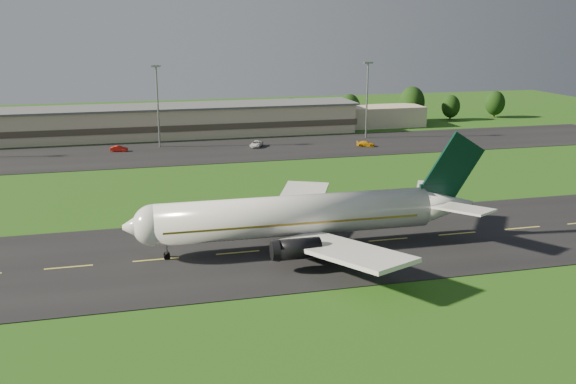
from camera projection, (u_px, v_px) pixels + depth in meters
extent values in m
plane|color=#214B12|center=(156.00, 260.00, 84.86)|extent=(360.00, 360.00, 0.00)
cube|color=black|center=(156.00, 260.00, 84.84)|extent=(220.00, 30.00, 0.10)
cube|color=black|center=(141.00, 154.00, 152.30)|extent=(260.00, 30.00, 0.10)
cylinder|color=white|center=(294.00, 215.00, 88.10)|extent=(38.07, 6.07, 5.60)
sphere|color=white|center=(154.00, 225.00, 83.83)|extent=(5.60, 5.60, 5.60)
cone|color=white|center=(138.00, 226.00, 83.38)|extent=(4.07, 5.42, 5.38)
cone|color=white|center=(444.00, 205.00, 93.15)|extent=(9.07, 5.60, 5.49)
cube|color=olive|center=(291.00, 218.00, 88.08)|extent=(35.07, 6.07, 0.28)
cube|color=black|center=(149.00, 222.00, 83.56)|extent=(2.04, 3.02, 0.65)
cube|color=white|center=(344.00, 251.00, 78.93)|extent=(13.93, 20.20, 2.20)
cube|color=white|center=(299.00, 203.00, 99.61)|extent=(14.29, 20.16, 2.20)
cube|color=white|center=(462.00, 208.00, 88.22)|extent=(7.45, 9.39, 0.91)
cube|color=white|center=(430.00, 190.00, 97.62)|extent=(7.59, 9.38, 0.91)
cube|color=black|center=(436.00, 194.00, 92.35)|extent=(5.01, 0.61, 3.00)
cube|color=black|center=(453.00, 168.00, 91.96)|extent=(9.44, 0.57, 10.55)
cylinder|color=black|center=(298.00, 249.00, 80.73)|extent=(5.63, 2.77, 2.70)
cylinder|color=black|center=(272.00, 213.00, 95.77)|extent=(5.63, 2.77, 2.70)
cube|color=#C8B399|center=(137.00, 123.00, 173.77)|extent=(120.00, 15.00, 8.00)
cube|color=#4C4438|center=(137.00, 126.00, 173.98)|extent=(121.00, 15.40, 1.60)
cube|color=#595B60|center=(136.00, 107.00, 172.70)|extent=(122.00, 16.00, 0.50)
cube|color=#C8B399|center=(376.00, 116.00, 192.43)|extent=(28.00, 11.00, 6.00)
cylinder|color=gray|center=(158.00, 108.00, 158.42)|extent=(0.44, 0.44, 20.00)
cube|color=gray|center=(156.00, 66.00, 155.81)|extent=(2.40, 1.20, 0.50)
cylinder|color=gray|center=(367.00, 101.00, 171.40)|extent=(0.44, 0.44, 20.00)
cube|color=gray|center=(368.00, 63.00, 168.79)|extent=(2.40, 1.20, 0.50)
cylinder|color=black|center=(8.00, 133.00, 174.52)|extent=(0.56, 0.56, 2.51)
ellipsoid|color=black|center=(6.00, 122.00, 173.72)|extent=(5.86, 5.86, 7.33)
cylinder|color=black|center=(291.00, 122.00, 193.38)|extent=(0.56, 0.56, 2.68)
ellipsoid|color=black|center=(291.00, 111.00, 192.54)|extent=(6.25, 6.25, 7.81)
cylinder|color=black|center=(349.00, 119.00, 198.43)|extent=(0.56, 0.56, 2.86)
ellipsoid|color=black|center=(349.00, 107.00, 197.53)|extent=(6.67, 6.67, 8.33)
cylinder|color=black|center=(411.00, 116.00, 203.19)|extent=(0.56, 0.56, 3.42)
ellipsoid|color=black|center=(412.00, 102.00, 202.12)|extent=(7.99, 7.99, 9.98)
cylinder|color=black|center=(450.00, 116.00, 205.77)|extent=(0.56, 0.56, 2.49)
ellipsoid|color=black|center=(451.00, 106.00, 204.98)|extent=(5.81, 5.81, 7.26)
cylinder|color=black|center=(494.00, 113.00, 210.97)|extent=(0.56, 0.56, 2.72)
ellipsoid|color=black|center=(495.00, 103.00, 210.11)|extent=(6.36, 6.36, 7.94)
imported|color=#A9100B|center=(119.00, 149.00, 155.23)|extent=(4.30, 2.24, 1.35)
imported|color=silver|center=(256.00, 144.00, 160.88)|extent=(4.46, 5.84, 1.47)
imported|color=#EDA50D|center=(366.00, 144.00, 161.56)|extent=(4.90, 3.39, 1.32)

